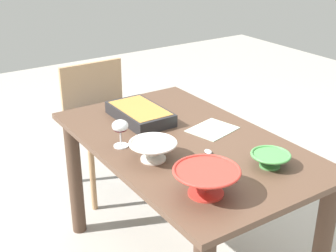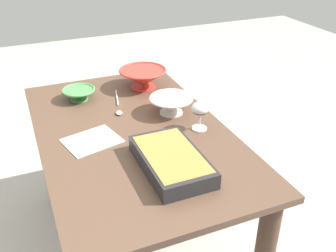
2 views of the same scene
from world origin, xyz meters
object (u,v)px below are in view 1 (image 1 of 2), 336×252
(chair, at_px, (102,118))
(serving_spoon, at_px, (215,159))
(wine_glass, at_px, (120,128))
(small_bowl, at_px, (270,159))
(casserole_dish, at_px, (140,113))
(dining_table, at_px, (184,169))
(mixing_bowl, at_px, (206,180))
(napkin, at_px, (212,129))
(serving_bowl, at_px, (153,150))

(chair, height_order, serving_spoon, chair)
(chair, relative_size, wine_glass, 6.39)
(wine_glass, bearing_deg, small_bowl, -139.81)
(casserole_dish, bearing_deg, dining_table, -171.67)
(casserole_dish, relative_size, small_bowl, 2.22)
(mixing_bowl, distance_m, napkin, 0.59)
(chair, distance_m, serving_bowl, 1.17)
(napkin, bearing_deg, serving_bowl, 104.53)
(dining_table, height_order, casserole_dish, casserole_dish)
(wine_glass, xyz_separation_m, casserole_dish, (0.22, -0.23, -0.06))
(chair, xyz_separation_m, napkin, (-0.99, -0.13, 0.26))
(dining_table, relative_size, napkin, 6.02)
(chair, bearing_deg, serving_bowl, 165.86)
(dining_table, relative_size, wine_glass, 10.16)
(wine_glass, distance_m, napkin, 0.48)
(dining_table, distance_m, serving_bowl, 0.31)
(wine_glass, relative_size, napkin, 0.59)
(dining_table, distance_m, casserole_dish, 0.38)
(wine_glass, distance_m, casserole_dish, 0.33)
(casserole_dish, bearing_deg, chair, -8.35)
(napkin, bearing_deg, wine_glass, 79.83)
(small_bowl, bearing_deg, mixing_bowl, 93.53)
(small_bowl, distance_m, serving_bowl, 0.49)
(dining_table, bearing_deg, chair, -2.97)
(chair, height_order, serving_bowl, chair)
(casserole_dish, bearing_deg, small_bowl, -164.89)
(chair, relative_size, serving_spoon, 2.91)
(wine_glass, bearing_deg, chair, -20.04)
(wine_glass, xyz_separation_m, serving_bowl, (-0.19, -0.06, -0.04))
(wine_glass, relative_size, mixing_bowl, 0.51)
(wine_glass, height_order, serving_bowl, wine_glass)
(wine_glass, height_order, mixing_bowl, wine_glass)
(chair, distance_m, mixing_bowl, 1.49)
(wine_glass, distance_m, serving_spoon, 0.44)
(chair, xyz_separation_m, serving_spoon, (-1.25, 0.06, 0.27))
(chair, distance_m, casserole_dish, 0.75)
(casserole_dish, distance_m, mixing_bowl, 0.77)
(wine_glass, xyz_separation_m, napkin, (-0.08, -0.46, -0.09))
(dining_table, height_order, serving_bowl, serving_bowl)
(chair, xyz_separation_m, casserole_dish, (-0.68, 0.10, 0.29))
(mixing_bowl, xyz_separation_m, small_bowl, (0.02, -0.35, -0.02))
(dining_table, xyz_separation_m, casserole_dish, (0.33, 0.05, 0.19))
(wine_glass, bearing_deg, mixing_bowl, -171.86)
(chair, height_order, napkin, chair)
(mixing_bowl, bearing_deg, serving_spoon, -45.83)
(mixing_bowl, distance_m, serving_bowl, 0.34)
(wine_glass, distance_m, small_bowl, 0.67)
(casserole_dish, distance_m, napkin, 0.39)
(dining_table, bearing_deg, mixing_bowl, 154.48)
(dining_table, relative_size, chair, 1.59)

